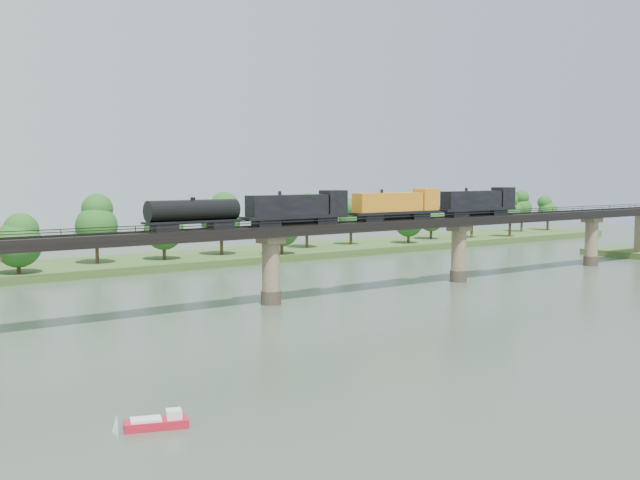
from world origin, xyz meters
TOP-DOWN VIEW (x-y plane):
  - ground at (0.00, 0.00)m, footprint 400.00×400.00m
  - far_bank at (0.00, 85.00)m, footprint 300.00×24.00m
  - bridge at (0.00, 30.00)m, footprint 236.00×30.00m
  - bridge_superstructure at (0.00, 30.00)m, footprint 220.00×4.90m
  - far_treeline at (-8.21, 80.52)m, footprint 289.06×17.54m
  - freight_train at (18.02, 30.00)m, footprint 73.49×2.86m
  - motorboat at (-38.89, -12.02)m, footprint 5.06×3.29m

SIDE VIEW (x-z plane):
  - ground at x=0.00m, z-range 0.00..0.00m
  - motorboat at x=-38.89m, z-range -0.21..1.12m
  - far_bank at x=0.00m, z-range 0.00..1.60m
  - bridge at x=0.00m, z-range -0.29..11.21m
  - far_treeline at x=-8.21m, z-range 2.03..15.63m
  - bridge_superstructure at x=0.00m, z-range 11.42..12.17m
  - freight_train at x=18.02m, z-range 11.39..16.45m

